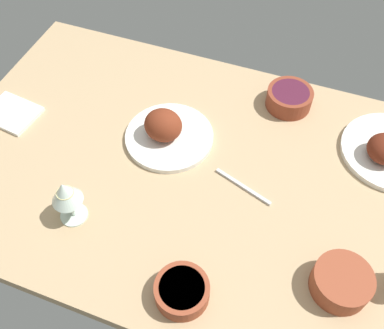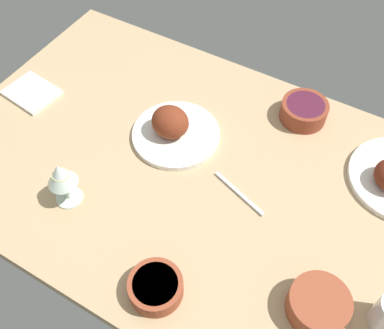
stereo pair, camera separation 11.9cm
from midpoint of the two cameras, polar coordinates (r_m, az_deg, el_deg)
name	(u,v)px [view 1 (the left image)]	position (r cm, az deg, el deg)	size (l,w,h in cm)	color
dining_table	(192,173)	(122.63, -2.78, -1.30)	(140.00, 90.00, 4.00)	tan
plate_near_viewer	(166,131)	(125.73, -6.05, 4.11)	(25.33, 25.33, 10.44)	white
bowl_soup	(182,291)	(102.00, -4.79, -16.18)	(12.45, 12.45, 4.75)	brown
bowl_pasta	(342,282)	(105.31, 15.63, -14.63)	(13.44, 13.44, 6.08)	brown
bowl_onions	(289,98)	(136.35, 10.00, 8.33)	(13.72, 13.72, 5.72)	brown
wine_glass	(66,194)	(110.39, -19.02, -3.86)	(7.60, 7.60, 14.00)	silver
folded_napkin	(12,113)	(146.42, -24.41, 5.96)	(15.34, 12.25, 1.20)	white
fork_loose	(243,187)	(117.29, 3.73, -3.06)	(17.41, 0.90, 0.80)	silver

